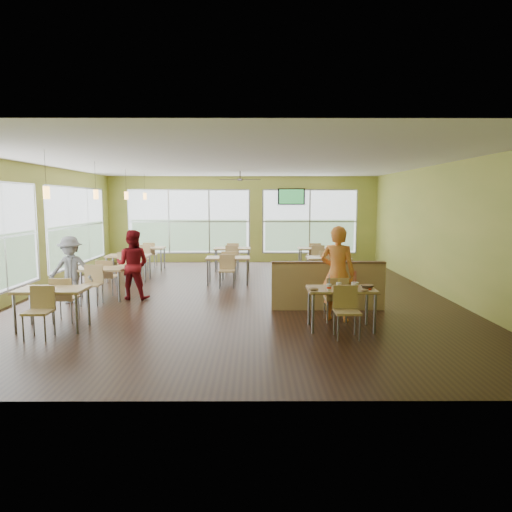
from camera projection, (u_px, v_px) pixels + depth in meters
name	position (u px, v px, depth m)	size (l,w,h in m)	color
room	(236.00, 230.00, 11.05)	(12.00, 12.04, 3.20)	black
window_bays	(155.00, 228.00, 14.11)	(9.24, 10.24, 2.38)	white
main_table	(341.00, 295.00, 8.20)	(1.22, 1.52, 0.87)	tan
half_wall_divider	(328.00, 286.00, 9.65)	(2.40, 0.14, 1.04)	tan
dining_tables	(202.00, 260.00, 12.87)	(6.92, 8.72, 0.87)	tan
pendant_lights	(112.00, 195.00, 11.61)	(0.11, 7.31, 0.86)	#2D2119
ceiling_fan	(240.00, 179.00, 13.87)	(1.25, 1.25, 0.29)	#2D2119
tv_backwall	(291.00, 197.00, 16.81)	(1.00, 0.07, 0.60)	black
man_plaid	(337.00, 274.00, 8.73)	(0.67, 0.44, 1.84)	#F2451A
patron_maroon	(133.00, 265.00, 10.69)	(0.80, 0.62, 1.64)	maroon
patron_grey	(71.00, 270.00, 10.29)	(0.98, 0.57, 1.52)	slate
cup_blue	(329.00, 287.00, 7.94)	(0.09, 0.09, 0.32)	white
cup_yellow	(339.00, 286.00, 8.01)	(0.10, 0.10, 0.35)	white
cup_red_near	(354.00, 286.00, 8.05)	(0.10, 0.10, 0.35)	white
cup_red_far	(356.00, 286.00, 8.02)	(0.10, 0.10, 0.37)	white
food_basket	(367.00, 286.00, 8.22)	(0.23, 0.23, 0.05)	black
ketchup_cup	(370.00, 289.00, 8.02)	(0.06, 0.06, 0.02)	#981C00
wrapper_left	(314.00, 289.00, 8.00)	(0.17, 0.16, 0.04)	olive
wrapper_mid	(346.00, 286.00, 8.21)	(0.20, 0.18, 0.05)	olive
wrapper_right	(365.00, 291.00, 7.89)	(0.12, 0.11, 0.03)	olive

